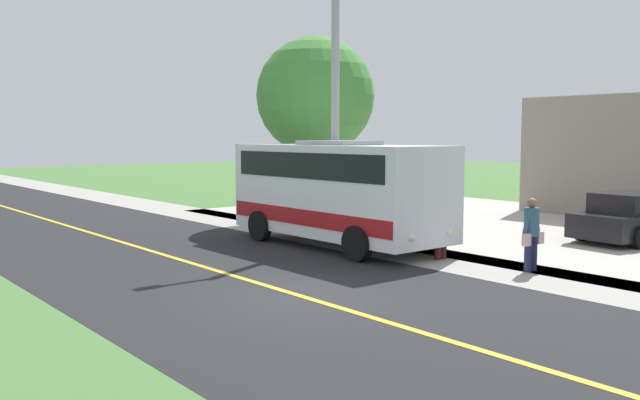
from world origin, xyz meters
TOP-DOWN VIEW (x-y plane):
  - ground_plane at (0.00, 0.00)m, footprint 120.00×120.00m
  - road_surface at (0.00, 0.00)m, footprint 8.00×100.00m
  - sidewalk at (-5.20, 0.00)m, footprint 2.40×100.00m
  - road_centre_line at (0.00, 0.00)m, footprint 0.16×100.00m
  - shuttle_bus_front at (-4.54, -4.07)m, footprint 2.73×7.01m
  - pedestrian_with_bags at (-5.58, 1.50)m, footprint 0.72×0.34m
  - pedestrian_waiting at (-5.18, -0.85)m, footprint 0.72×0.34m
  - street_light_pole at (-4.87, -4.76)m, footprint 1.97×0.24m
  - parked_car_near at (-11.97, 0.84)m, footprint 4.55×2.32m
  - tree_curbside at (-7.40, -8.67)m, footprint 4.22×4.22m

SIDE VIEW (x-z plane):
  - ground_plane at x=0.00m, z-range 0.00..0.00m
  - sidewalk at x=-5.20m, z-range 0.00..0.01m
  - road_surface at x=0.00m, z-range 0.00..0.01m
  - road_centre_line at x=0.00m, z-range 0.01..0.01m
  - parked_car_near at x=-11.97m, z-range -0.04..1.41m
  - pedestrian_with_bags at x=-5.58m, z-range 0.06..1.76m
  - pedestrian_waiting at x=-5.18m, z-range 0.07..1.87m
  - shuttle_bus_front at x=-4.54m, z-range 0.15..3.12m
  - street_light_pole at x=-4.87m, z-range 0.41..8.18m
  - tree_curbside at x=-7.40m, z-range 1.19..7.83m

